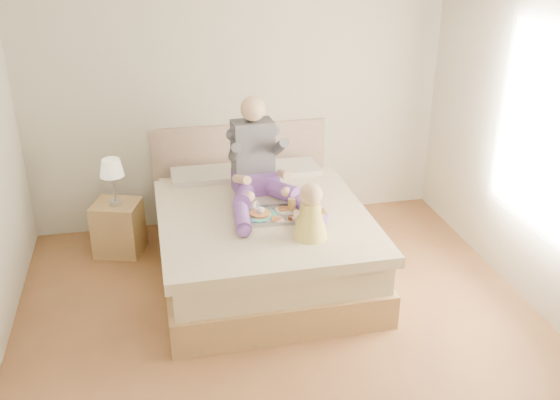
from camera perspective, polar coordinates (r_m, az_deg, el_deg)
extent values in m
cube|color=brown|center=(4.68, 0.69, -12.69)|extent=(4.00, 4.20, 0.01)
cube|color=beige|center=(5.97, -3.88, 10.21)|extent=(4.00, 0.02, 2.70)
cube|color=beige|center=(2.29, 13.39, -16.78)|extent=(4.00, 0.02, 2.70)
cube|color=white|center=(4.97, 23.23, 5.83)|extent=(0.02, 1.30, 1.60)
cube|color=#F8E6CB|center=(4.97, 23.19, 5.83)|extent=(0.01, 1.18, 1.48)
cube|color=#997847|center=(5.43, -1.73, -5.13)|extent=(1.68, 2.13, 0.28)
cube|color=beige|center=(5.30, -1.77, -2.69)|extent=(1.60, 2.05, 0.24)
cube|color=beige|center=(5.10, -1.48, -1.81)|extent=(1.70, 1.80, 0.09)
cube|color=beige|center=(5.85, -6.83, 1.90)|extent=(0.62, 0.40, 0.14)
cube|color=beige|center=(5.96, 0.45, 2.53)|extent=(0.62, 0.40, 0.14)
cube|color=#9E816D|center=(6.23, -3.65, 2.60)|extent=(1.70, 0.08, 1.00)
cube|color=#997847|center=(5.86, -14.56, -2.46)|extent=(0.49, 0.46, 0.49)
cylinder|color=#AAABB1|center=(5.72, -14.80, -0.22)|extent=(0.11, 0.11, 0.04)
cylinder|color=#AAABB1|center=(5.67, -14.95, 1.04)|extent=(0.02, 0.02, 0.24)
cone|color=beige|center=(5.59, -15.17, 2.87)|extent=(0.21, 0.21, 0.15)
cube|color=#653B95|center=(5.49, -2.29, 1.73)|extent=(0.39, 0.32, 0.18)
cube|color=#393941|center=(5.43, -2.50, 4.89)|extent=(0.37, 0.24, 0.47)
sphere|color=#E3B58E|center=(5.30, -2.49, 8.35)|extent=(0.21, 0.21, 0.21)
cylinder|color=#653B95|center=(5.25, -3.26, 0.48)|extent=(0.27, 0.52, 0.21)
cylinder|color=#653B95|center=(4.91, -3.51, -1.53)|extent=(0.16, 0.46, 0.12)
sphere|color=#653B95|center=(4.72, -3.33, -2.80)|extent=(0.11, 0.11, 0.11)
cylinder|color=#393941|center=(5.26, -4.17, 4.38)|extent=(0.09, 0.29, 0.24)
cylinder|color=#E3B58E|center=(5.16, -3.53, 1.89)|extent=(0.13, 0.31, 0.16)
sphere|color=#E3B58E|center=(5.08, -2.78, 0.31)|extent=(0.09, 0.09, 0.09)
cylinder|color=#653B95|center=(5.33, -0.01, 0.89)|extent=(0.34, 0.52, 0.21)
cylinder|color=#653B95|center=(5.05, 2.49, -0.72)|extent=(0.23, 0.46, 0.12)
sphere|color=#653B95|center=(4.89, 3.76, -1.80)|extent=(0.11, 0.11, 0.11)
cylinder|color=#393941|center=(5.35, -0.11, 4.82)|extent=(0.14, 0.30, 0.24)
cylinder|color=#E3B58E|center=(5.25, 0.39, 2.36)|extent=(0.08, 0.30, 0.16)
sphere|color=#E3B58E|center=(5.15, 0.56, 0.73)|extent=(0.09, 0.09, 0.09)
cube|color=#AAABB1|center=(5.04, -0.80, -1.50)|extent=(0.46, 0.37, 0.01)
cylinder|color=#3CADA2|center=(5.03, -1.84, -1.39)|extent=(0.26, 0.26, 0.01)
cylinder|color=#B16E3B|center=(5.02, -1.85, -1.22)|extent=(0.17, 0.17, 0.02)
cylinder|color=white|center=(5.12, -2.60, -0.48)|extent=(0.08, 0.08, 0.09)
torus|color=white|center=(5.12, -2.09, -0.42)|extent=(0.02, 0.06, 0.06)
cylinder|color=olive|center=(5.10, -2.61, -0.05)|extent=(0.07, 0.07, 0.01)
cylinder|color=white|center=(5.11, 0.36, -0.95)|extent=(0.14, 0.14, 0.01)
cube|color=#B16E3B|center=(5.11, 0.36, -0.80)|extent=(0.09, 0.08, 0.02)
cylinder|color=white|center=(4.95, -0.42, -1.88)|extent=(0.14, 0.14, 0.01)
ellipsoid|color=red|center=(4.93, -0.18, -1.77)|extent=(0.04, 0.03, 0.01)
cylinder|color=white|center=(5.09, 1.08, -0.44)|extent=(0.07, 0.07, 0.11)
cylinder|color=gold|center=(5.09, 1.08, -0.47)|extent=(0.06, 0.06, 0.11)
cylinder|color=white|center=(4.96, 1.06, -1.63)|extent=(0.07, 0.07, 0.04)
cylinder|color=#411A09|center=(4.96, 1.06, -1.64)|extent=(0.06, 0.06, 0.03)
cone|color=#DCC845|center=(4.68, 2.78, -1.83)|extent=(0.26, 0.26, 0.29)
sphere|color=#E3B58E|center=(4.59, 2.84, 0.50)|extent=(0.18, 0.18, 0.18)
cylinder|color=#E3B58E|center=(4.82, 1.79, -2.19)|extent=(0.09, 0.21, 0.07)
sphere|color=#E3B58E|center=(4.91, 1.45, -1.69)|extent=(0.06, 0.06, 0.06)
cylinder|color=#E3B58E|center=(4.64, 1.52, -1.29)|extent=(0.08, 0.15, 0.12)
cylinder|color=#E3B58E|center=(4.85, 2.92, -2.08)|extent=(0.09, 0.21, 0.07)
sphere|color=#E3B58E|center=(4.93, 2.69, -1.56)|extent=(0.06, 0.06, 0.06)
cylinder|color=#E3B58E|center=(4.69, 3.99, -1.04)|extent=(0.08, 0.15, 0.12)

